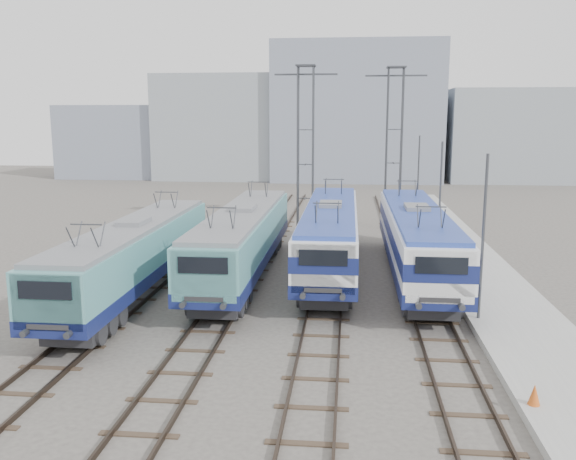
# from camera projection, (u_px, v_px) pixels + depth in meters

# --- Properties ---
(ground) EXTENTS (160.00, 160.00, 0.00)m
(ground) POSITION_uv_depth(u_px,v_px,m) (264.00, 334.00, 23.91)
(ground) COLOR #514C47
(platform) EXTENTS (4.00, 70.00, 0.30)m
(platform) POSITION_uv_depth(u_px,v_px,m) (486.00, 283.00, 30.70)
(platform) COLOR #9E9E99
(platform) RESTS_ON ground
(locomotive_far_left) EXTENTS (2.71, 17.12, 3.22)m
(locomotive_far_left) POSITION_uv_depth(u_px,v_px,m) (134.00, 253.00, 28.46)
(locomotive_far_left) COLOR navy
(locomotive_far_left) RESTS_ON ground
(locomotive_center_left) EXTENTS (2.83, 17.84, 3.36)m
(locomotive_center_left) POSITION_uv_depth(u_px,v_px,m) (243.00, 237.00, 31.76)
(locomotive_center_left) COLOR navy
(locomotive_center_left) RESTS_ON ground
(locomotive_center_right) EXTENTS (2.84, 17.98, 3.38)m
(locomotive_center_right) POSITION_uv_depth(u_px,v_px,m) (330.00, 231.00, 33.00)
(locomotive_center_right) COLOR navy
(locomotive_center_right) RESTS_ON ground
(locomotive_far_right) EXTENTS (2.86, 18.11, 3.40)m
(locomotive_far_right) POSITION_uv_depth(u_px,v_px,m) (416.00, 236.00, 31.73)
(locomotive_far_right) COLOR navy
(locomotive_far_right) RESTS_ON ground
(catenary_tower_west) EXTENTS (4.50, 1.20, 12.00)m
(catenary_tower_west) POSITION_uv_depth(u_px,v_px,m) (306.00, 142.00, 44.22)
(catenary_tower_west) COLOR #3F4247
(catenary_tower_west) RESTS_ON ground
(catenary_tower_east) EXTENTS (4.50, 1.20, 12.00)m
(catenary_tower_east) POSITION_uv_depth(u_px,v_px,m) (394.00, 141.00, 45.53)
(catenary_tower_east) COLOR #3F4247
(catenary_tower_east) RESTS_ON ground
(mast_front) EXTENTS (0.12, 0.12, 7.00)m
(mast_front) POSITION_uv_depth(u_px,v_px,m) (483.00, 241.00, 24.38)
(mast_front) COLOR #3F4247
(mast_front) RESTS_ON ground
(mast_mid) EXTENTS (0.12, 0.12, 7.00)m
(mast_mid) POSITION_uv_depth(u_px,v_px,m) (440.00, 201.00, 36.12)
(mast_mid) COLOR #3F4247
(mast_mid) RESTS_ON ground
(mast_rear) EXTENTS (0.12, 0.12, 7.00)m
(mast_rear) POSITION_uv_depth(u_px,v_px,m) (418.00, 180.00, 47.86)
(mast_rear) COLOR #3F4247
(mast_rear) RESTS_ON ground
(safety_cone) EXTENTS (0.35, 0.35, 0.61)m
(safety_cone) POSITION_uv_depth(u_px,v_px,m) (534.00, 395.00, 17.36)
(safety_cone) COLOR #CC561A
(safety_cone) RESTS_ON platform
(building_west) EXTENTS (18.00, 12.00, 14.00)m
(building_west) POSITION_uv_depth(u_px,v_px,m) (226.00, 127.00, 84.68)
(building_west) COLOR #8C949C
(building_west) RESTS_ON ground
(building_center) EXTENTS (22.00, 14.00, 18.00)m
(building_center) POSITION_uv_depth(u_px,v_px,m) (356.00, 113.00, 82.52)
(building_center) COLOR gray
(building_center) RESTS_ON ground
(building_east) EXTENTS (16.00, 12.00, 12.00)m
(building_east) POSITION_uv_depth(u_px,v_px,m) (507.00, 135.00, 81.09)
(building_east) COLOR #8C949C
(building_east) RESTS_ON ground
(building_far_west) EXTENTS (14.00, 10.00, 10.00)m
(building_far_west) POSITION_uv_depth(u_px,v_px,m) (116.00, 141.00, 86.63)
(building_far_west) COLOR gray
(building_far_west) RESTS_ON ground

